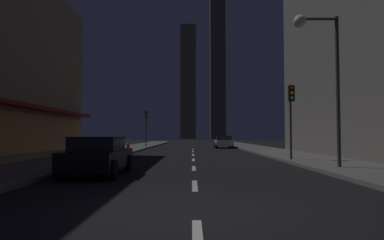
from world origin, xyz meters
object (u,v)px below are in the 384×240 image
(traffic_light_near_right, at_px, (290,105))
(street_lamp_right, at_px, (317,53))
(fire_hydrant_far_left, at_px, (127,147))
(car_parked_far, at_px, (223,142))
(traffic_light_far_left, at_px, (145,121))
(car_parked_near, at_px, (98,156))

(traffic_light_near_right, relative_size, street_lamp_right, 0.64)
(fire_hydrant_far_left, height_order, traffic_light_near_right, traffic_light_near_right)
(fire_hydrant_far_left, bearing_deg, car_parked_far, 42.94)
(fire_hydrant_far_left, distance_m, traffic_light_near_right, 16.60)
(fire_hydrant_far_left, bearing_deg, traffic_light_far_left, 87.43)
(car_parked_far, xyz_separation_m, traffic_light_far_left, (-9.10, 0.09, 2.45))
(car_parked_near, bearing_deg, street_lamp_right, 10.72)
(car_parked_far, distance_m, street_lamp_right, 25.50)
(car_parked_near, distance_m, traffic_light_far_left, 27.03)
(traffic_light_near_right, bearing_deg, car_parked_near, -145.86)
(car_parked_near, distance_m, street_lamp_right, 10.11)
(car_parked_near, bearing_deg, car_parked_far, 74.94)
(car_parked_far, distance_m, fire_hydrant_far_left, 12.98)
(car_parked_near, distance_m, car_parked_far, 27.71)
(traffic_light_near_right, xyz_separation_m, street_lamp_right, (-0.12, -4.47, 1.87))
(car_parked_near, xyz_separation_m, traffic_light_far_left, (-1.90, 26.85, 2.45))
(car_parked_far, bearing_deg, car_parked_near, -105.06)
(traffic_light_far_left, bearing_deg, traffic_light_near_right, -61.99)
(fire_hydrant_far_left, xyz_separation_m, traffic_light_far_left, (0.40, 8.93, 2.74))
(traffic_light_near_right, height_order, street_lamp_right, street_lamp_right)
(street_lamp_right, bearing_deg, traffic_light_near_right, 88.46)
(fire_hydrant_far_left, bearing_deg, traffic_light_near_right, -45.87)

